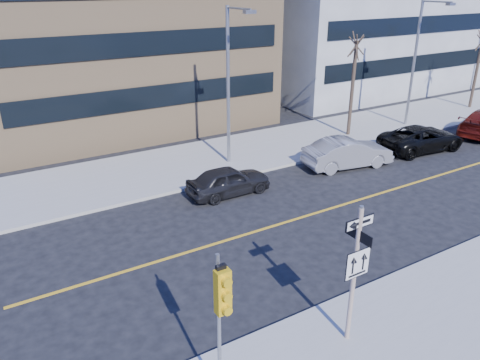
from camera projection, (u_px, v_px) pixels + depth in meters
ground at (292, 294)px, 14.97m from camera, size 120.00×120.00×0.00m
far_sidewalk at (394, 121)px, 32.94m from camera, size 66.00×6.00×0.15m
road_centerline at (433, 177)px, 23.82m from camera, size 40.00×0.14×0.01m
sign_pole at (355, 268)px, 12.03m from camera, size 0.92×0.92×4.06m
traffic_signal at (222, 303)px, 9.78m from camera, size 0.32×0.45×4.00m
parked_car_a at (228, 181)px, 21.70m from camera, size 1.64×4.00×1.36m
parked_car_b at (348, 153)px, 24.86m from camera, size 2.52×5.01×1.58m
parked_car_c at (422, 138)px, 27.36m from camera, size 2.95×5.45×1.45m
streetlight_a at (230, 77)px, 23.46m from camera, size 0.55×2.25×8.00m
streetlight_b at (418, 56)px, 30.12m from camera, size 0.55×2.25×8.00m
street_tree_west at (356, 48)px, 27.86m from camera, size 1.80×1.80×6.35m
building_grey_mid at (348, 1)px, 42.30m from camera, size 20.00×16.00×15.00m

